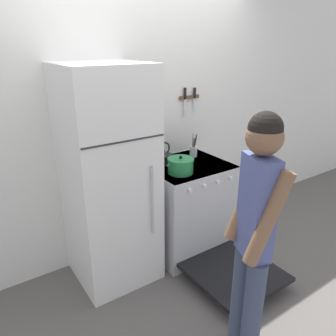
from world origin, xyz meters
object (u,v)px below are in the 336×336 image
(stove_range, at_px, (188,208))
(refrigerator, at_px, (109,179))
(person, at_px, (254,234))
(dutch_oven_pot, at_px, (181,166))
(utensil_jar, at_px, (193,150))
(tea_kettle, at_px, (164,157))

(stove_range, bearing_deg, refrigerator, 175.44)
(refrigerator, xyz_separation_m, person, (0.32, -1.26, 0.03))
(stove_range, relative_size, dutch_oven_pot, 5.09)
(stove_range, xyz_separation_m, dutch_oven_pot, (-0.17, -0.10, 0.52))
(utensil_jar, bearing_deg, stove_range, -136.66)
(tea_kettle, relative_size, person, 0.13)
(stove_range, xyz_separation_m, tea_kettle, (-0.16, 0.18, 0.51))
(dutch_oven_pot, xyz_separation_m, utensil_jar, (0.37, 0.28, -0.00))
(stove_range, bearing_deg, utensil_jar, 43.34)
(stove_range, relative_size, person, 0.85)
(dutch_oven_pot, bearing_deg, utensil_jar, 37.60)
(person, bearing_deg, dutch_oven_pot, 5.84)
(tea_kettle, bearing_deg, refrigerator, -169.62)
(utensil_jar, bearing_deg, dutch_oven_pot, -142.40)
(refrigerator, relative_size, stove_range, 1.31)
(refrigerator, bearing_deg, tea_kettle, 10.38)
(refrigerator, height_order, dutch_oven_pot, refrigerator)
(refrigerator, xyz_separation_m, dutch_oven_pot, (0.61, -0.16, 0.04))
(dutch_oven_pot, xyz_separation_m, person, (-0.28, -1.09, -0.02))
(refrigerator, height_order, person, refrigerator)
(person, bearing_deg, tea_kettle, 8.12)
(stove_range, bearing_deg, tea_kettle, 132.37)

